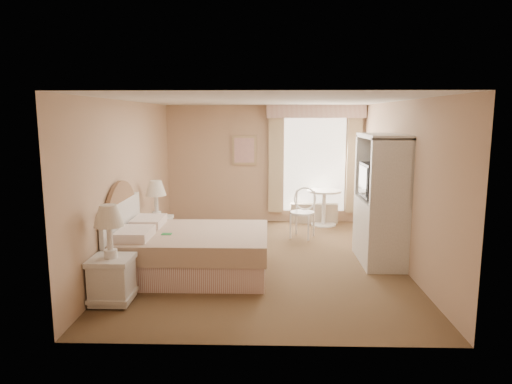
{
  "coord_description": "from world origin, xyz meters",
  "views": [
    {
      "loc": [
        0.05,
        -7.0,
        2.27
      ],
      "look_at": [
        -0.14,
        0.3,
        1.05
      ],
      "focal_mm": 32.0,
      "sensor_mm": 36.0,
      "label": 1
    }
  ],
  "objects_px": {
    "bed": "(187,250)",
    "nightstand_far": "(157,224)",
    "armoire": "(381,210)",
    "nightstand_near": "(111,267)",
    "round_table": "(324,202)",
    "cafe_chair": "(303,208)"
  },
  "relations": [
    {
      "from": "nightstand_near",
      "to": "cafe_chair",
      "type": "distance_m",
      "value": 4.11
    },
    {
      "from": "bed",
      "to": "nightstand_near",
      "type": "distance_m",
      "value": 1.32
    },
    {
      "from": "cafe_chair",
      "to": "armoire",
      "type": "relative_size",
      "value": 0.47
    },
    {
      "from": "cafe_chair",
      "to": "armoire",
      "type": "bearing_deg",
      "value": -32.02
    },
    {
      "from": "nightstand_far",
      "to": "round_table",
      "type": "distance_m",
      "value": 3.58
    },
    {
      "from": "nightstand_near",
      "to": "round_table",
      "type": "relative_size",
      "value": 1.61
    },
    {
      "from": "bed",
      "to": "round_table",
      "type": "bearing_deg",
      "value": 52.3
    },
    {
      "from": "round_table",
      "to": "nightstand_far",
      "type": "bearing_deg",
      "value": -149.01
    },
    {
      "from": "nightstand_near",
      "to": "nightstand_far",
      "type": "distance_m",
      "value": 2.3
    },
    {
      "from": "nightstand_far",
      "to": "cafe_chair",
      "type": "xyz_separation_m",
      "value": [
        2.57,
        0.91,
        0.1
      ]
    },
    {
      "from": "bed",
      "to": "nightstand_far",
      "type": "xyz_separation_m",
      "value": [
        -0.72,
        1.2,
        0.09
      ]
    },
    {
      "from": "nightstand_near",
      "to": "nightstand_far",
      "type": "bearing_deg",
      "value": 90.0
    },
    {
      "from": "nightstand_far",
      "to": "armoire",
      "type": "height_order",
      "value": "armoire"
    },
    {
      "from": "bed",
      "to": "cafe_chair",
      "type": "relative_size",
      "value": 2.26
    },
    {
      "from": "cafe_chair",
      "to": "nightstand_near",
      "type": "bearing_deg",
      "value": -106.79
    },
    {
      "from": "nightstand_far",
      "to": "cafe_chair",
      "type": "distance_m",
      "value": 2.73
    },
    {
      "from": "bed",
      "to": "cafe_chair",
      "type": "bearing_deg",
      "value": 48.7
    },
    {
      "from": "round_table",
      "to": "cafe_chair",
      "type": "relative_size",
      "value": 0.79
    },
    {
      "from": "nightstand_near",
      "to": "nightstand_far",
      "type": "relative_size",
      "value": 1.03
    },
    {
      "from": "nightstand_near",
      "to": "round_table",
      "type": "height_order",
      "value": "nightstand_near"
    },
    {
      "from": "bed",
      "to": "nightstand_near",
      "type": "bearing_deg",
      "value": -123.17
    },
    {
      "from": "bed",
      "to": "nightstand_near",
      "type": "height_order",
      "value": "bed"
    }
  ]
}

